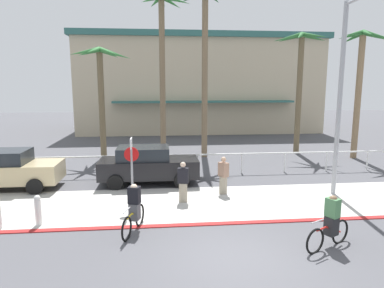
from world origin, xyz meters
The scene contains 19 objects.
ground_plane centered at (0.00, 10.00, 0.00)m, with size 80.00×80.00×0.00m, color #4C4C51.
sidewalk_strip centered at (0.00, 4.20, 0.01)m, with size 44.00×4.00×0.02m, color beige.
curb_paint centered at (0.00, 2.20, 0.01)m, with size 44.00×0.24×0.03m, color maroon.
building_backdrop centered at (2.06, 27.13, 4.52)m, with size 22.92×11.68×9.00m.
rail_fence centered at (0.00, 8.50, 0.84)m, with size 22.47×0.08×1.04m.
stop_sign_bike_lane centered at (-2.89, 4.01, 1.68)m, with size 0.52×0.56×2.56m.
bollard_2 centered at (-5.76, 2.66, 0.52)m, with size 0.20×0.20×1.00m.
streetlight_curb centered at (5.15, 4.53, 4.28)m, with size 0.24×2.54×7.50m.
palm_tree_0 centered at (-5.24, 12.83, 5.04)m, with size 3.46×3.50×6.61m.
palm_tree_1 centered at (-1.58, 13.81, 7.36)m, with size 3.41×3.26×9.84m.
palm_tree_2 centered at (0.83, 12.77, 7.29)m, with size 3.13×3.41×9.91m.
palm_tree_3 centered at (7.03, 13.33, 5.62)m, with size 3.44×3.43×7.68m.
palm_tree_4 centered at (10.02, 11.50, 5.63)m, with size 3.39×3.16×7.58m.
car_tan_0 centered at (-8.44, 6.84, 0.87)m, with size 4.40×2.02×1.69m.
car_black_1 centered at (-2.43, 7.13, 0.87)m, with size 4.40×2.02×1.69m.
cyclist_yellow_0 centered at (-2.70, 1.93, 0.69)m, with size 0.59×1.76×1.50m.
cyclist_red_1 centered at (2.70, 0.33, 0.69)m, with size 1.64×0.90×1.50m.
pedestrian_0 centered at (0.67, 5.25, 0.71)m, with size 0.43×0.48×1.56m.
pedestrian_1 centered at (-1.03, 4.44, 0.71)m, with size 0.44×0.38×1.56m.
Camera 1 is at (-1.93, -8.12, 4.40)m, focal length 32.18 mm.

